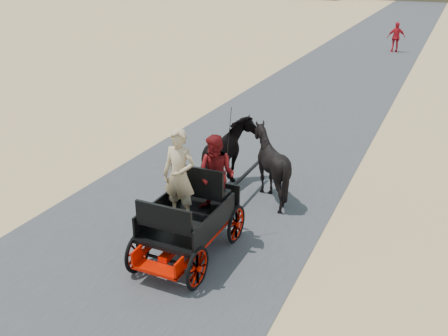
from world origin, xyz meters
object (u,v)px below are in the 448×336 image
at_px(carriage, 189,237).
at_px(horse_left, 228,157).
at_px(pedestrian, 396,37).
at_px(horse_right, 270,164).

height_order(carriage, horse_left, horse_left).
xyz_separation_m(carriage, pedestrian, (0.72, 24.26, 0.50)).
distance_m(horse_right, pedestrian, 21.26).
bearing_deg(pedestrian, horse_left, 68.95).
xyz_separation_m(horse_right, pedestrian, (0.17, 21.26, 0.01)).
xyz_separation_m(horse_left, pedestrian, (1.27, 21.26, 0.02)).
distance_m(horse_left, horse_right, 1.10).
height_order(carriage, horse_right, horse_right).
distance_m(carriage, horse_left, 3.09).
bearing_deg(horse_left, carriage, 100.39).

